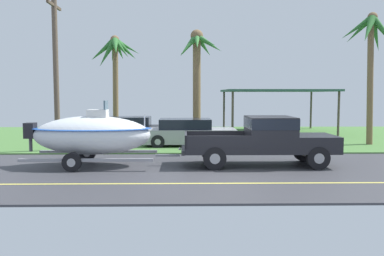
{
  "coord_description": "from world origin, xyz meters",
  "views": [
    {
      "loc": [
        -1.44,
        -13.45,
        2.62
      ],
      "look_at": [
        -1.15,
        1.97,
        1.32
      ],
      "focal_mm": 37.76,
      "sensor_mm": 36.0,
      "label": 1
    }
  ],
  "objects": [
    {
      "name": "utility_pole",
      "position": [
        -7.24,
        4.98,
        3.72
      ],
      "size": [
        0.24,
        1.8,
        7.14
      ],
      "color": "brown",
      "rests_on": "ground"
    },
    {
      "name": "palm_tree_mid",
      "position": [
        7.97,
        6.97,
        5.16
      ],
      "size": [
        2.81,
        2.78,
        6.72
      ],
      "color": "brown",
      "rests_on": "ground"
    },
    {
      "name": "carport_awning",
      "position": [
        4.74,
        13.73,
        2.79
      ],
      "size": [
        7.0,
        5.9,
        2.91
      ],
      "color": "#4C4238",
      "rests_on": "ground"
    },
    {
      "name": "parked_sedan_near",
      "position": [
        -1.24,
        6.67,
        0.67
      ],
      "size": [
        4.55,
        1.93,
        1.38
      ],
      "color": "#99999E",
      "rests_on": "ground"
    },
    {
      "name": "boat_on_trailer",
      "position": [
        -4.81,
        1.19,
        1.14
      ],
      "size": [
        5.6,
        2.4,
        2.39
      ],
      "color": "gray",
      "rests_on": "ground"
    },
    {
      "name": "palm_tree_near_right",
      "position": [
        -5.66,
        11.2,
        4.88
      ],
      "size": [
        3.19,
        3.87,
        6.15
      ],
      "color": "brown",
      "rests_on": "ground"
    },
    {
      "name": "ground",
      "position": [
        0.0,
        8.38,
        -0.01
      ],
      "size": [
        36.0,
        22.0,
        0.11
      ],
      "color": "#38383D"
    },
    {
      "name": "pickup_truck_towing",
      "position": [
        1.65,
        1.19,
        1.01
      ],
      "size": [
        5.71,
        1.98,
        1.8
      ],
      "color": "black",
      "rests_on": "ground"
    },
    {
      "name": "parked_sedan_far",
      "position": [
        -4.42,
        8.62,
        0.67
      ],
      "size": [
        4.5,
        1.92,
        1.38
      ],
      "color": "black",
      "rests_on": "ground"
    },
    {
      "name": "palm_tree_near_left",
      "position": [
        -0.75,
        9.29,
        4.54
      ],
      "size": [
        2.62,
        3.13,
        6.19
      ],
      "color": "brown",
      "rests_on": "ground"
    }
  ]
}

